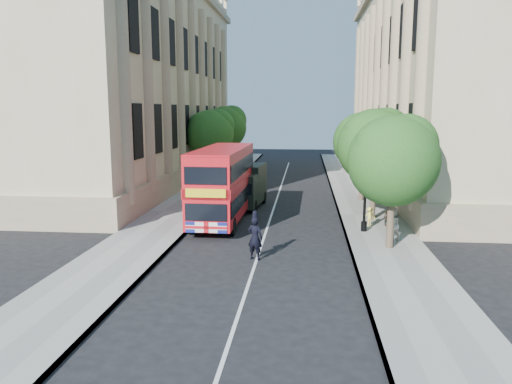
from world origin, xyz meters
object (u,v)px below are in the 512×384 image
(lamp_post, at_px, (365,185))
(police_constable, at_px, (255,238))
(double_decker_bus, at_px, (223,182))
(woman_pedestrian, at_px, (392,225))
(box_van, at_px, (246,187))

(lamp_post, relative_size, police_constable, 2.80)
(lamp_post, distance_m, double_decker_bus, 7.86)
(double_decker_bus, xyz_separation_m, police_constable, (2.53, -7.00, -1.32))
(police_constable, bearing_deg, lamp_post, -115.80)
(lamp_post, height_order, double_decker_bus, lamp_post)
(woman_pedestrian, bearing_deg, double_decker_bus, -60.75)
(lamp_post, xyz_separation_m, police_constable, (-5.07, -5.00, -1.59))
(lamp_post, relative_size, woman_pedestrian, 3.24)
(box_van, xyz_separation_m, woman_pedestrian, (7.91, -8.12, -0.40))
(lamp_post, distance_m, box_van, 9.31)
(box_van, distance_m, police_constable, 11.38)
(lamp_post, bearing_deg, box_van, 137.50)
(box_van, height_order, woman_pedestrian, box_van)
(double_decker_bus, height_order, police_constable, double_decker_bus)
(lamp_post, bearing_deg, woman_pedestrian, -59.74)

